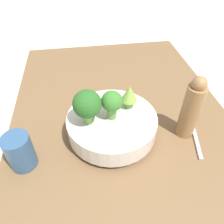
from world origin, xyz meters
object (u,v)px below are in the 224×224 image
(pepper_mill, at_px, (191,109))
(fork, at_px, (195,136))
(bowl, at_px, (112,125))
(cup, at_px, (20,152))

(pepper_mill, distance_m, fork, 0.09)
(bowl, height_order, cup, cup)
(cup, height_order, pepper_mill, pepper_mill)
(bowl, bearing_deg, cup, 105.13)
(pepper_mill, bearing_deg, cup, 94.99)
(pepper_mill, relative_size, fork, 1.17)
(cup, relative_size, pepper_mill, 0.51)
(pepper_mill, xyz_separation_m, fork, (-0.02, -0.03, -0.09))
(cup, xyz_separation_m, fork, (0.02, -0.46, -0.04))
(bowl, xyz_separation_m, fork, (-0.04, -0.23, -0.04))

